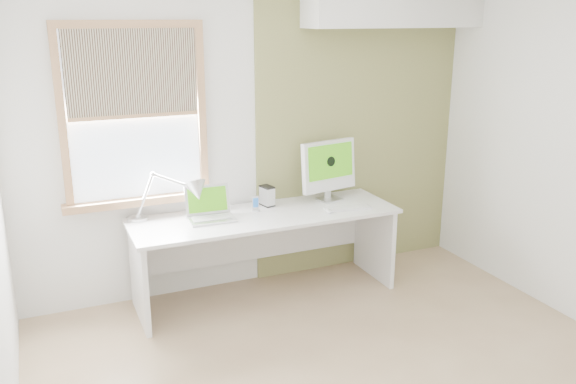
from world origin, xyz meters
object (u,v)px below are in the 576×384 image
laptop (210,211)px  external_drive (267,196)px  desk_lamp (186,194)px  desk (263,234)px  imac (329,167)px

laptop → external_drive: bearing=13.3°
desk_lamp → laptop: size_ratio=1.76×
desk_lamp → external_drive: size_ratio=3.81×
desk → external_drive: bearing=56.2°
laptop → external_drive: (0.54, 0.13, 0.02)m
external_drive → imac: 0.60m
desk_lamp → imac: (1.28, 0.02, 0.09)m
external_drive → laptop: bearing=-166.7°
desk → laptop: 0.51m
desk → external_drive: (0.10, 0.15, 0.28)m
desk → imac: (0.66, 0.10, 0.49)m
laptop → external_drive: laptop is taller
laptop → external_drive: size_ratio=2.16×
desk_lamp → external_drive: (0.72, 0.07, -0.12)m
external_drive → imac: bearing=-4.9°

